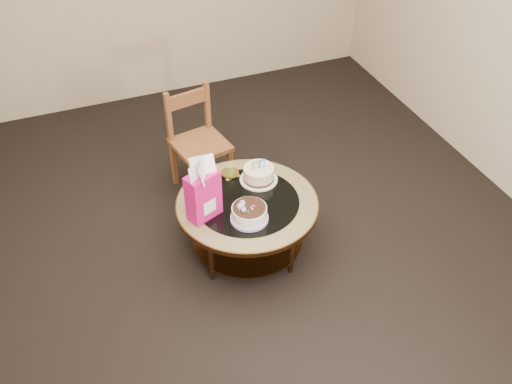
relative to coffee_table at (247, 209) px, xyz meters
name	(u,v)px	position (x,y,z in m)	size (l,w,h in m)	color
ground	(248,247)	(0.00, 0.00, -0.38)	(5.00, 5.00, 0.00)	black
room_walls	(245,61)	(0.00, 0.00, 1.16)	(4.52, 5.02, 2.61)	#B8AB8B
coffee_table	(247,209)	(0.00, 0.00, 0.00)	(1.02, 1.02, 0.46)	brown
decorated_cake	(249,214)	(-0.06, -0.18, 0.13)	(0.26, 0.26, 0.15)	#B59BDC
cream_cake	(259,174)	(0.16, 0.19, 0.14)	(0.28, 0.28, 0.18)	white
gift_bag	(203,190)	(-0.32, -0.03, 0.30)	(0.26, 0.22, 0.45)	#F2167C
pillar_candle	(230,171)	(-0.01, 0.33, 0.11)	(0.13, 0.13, 0.10)	tan
dining_chair	(198,141)	(-0.10, 0.85, 0.07)	(0.47, 0.47, 0.88)	brown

